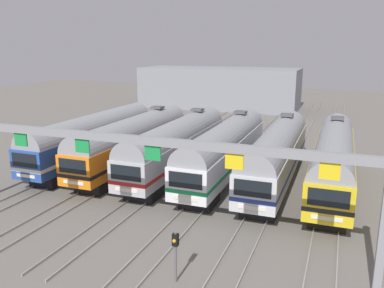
{
  "coord_description": "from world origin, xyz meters",
  "views": [
    {
      "loc": [
        11.05,
        -31.26,
        10.93
      ],
      "look_at": [
        -1.5,
        1.83,
        2.28
      ],
      "focal_mm": 37.26,
      "sensor_mm": 36.0,
      "label": 1
    }
  ],
  "objects_px": {
    "commuter_train_white": "(225,148)",
    "catenary_gantry": "(117,154)",
    "commuter_train_silver": "(277,152)",
    "commuter_train_stainless": "(178,143)",
    "commuter_train_blue": "(94,136)",
    "commuter_train_yellow": "(334,158)",
    "commuter_train_orange": "(134,140)",
    "yard_signal_mast": "(175,248)"
  },
  "relations": [
    {
      "from": "commuter_train_yellow",
      "to": "commuter_train_white",
      "type": "bearing_deg",
      "value": 180.0
    },
    {
      "from": "commuter_train_stainless",
      "to": "commuter_train_white",
      "type": "relative_size",
      "value": 1.0
    },
    {
      "from": "commuter_train_blue",
      "to": "commuter_train_silver",
      "type": "bearing_deg",
      "value": 0.01
    },
    {
      "from": "commuter_train_stainless",
      "to": "yard_signal_mast",
      "type": "height_order",
      "value": "commuter_train_stainless"
    },
    {
      "from": "commuter_train_stainless",
      "to": "commuter_train_yellow",
      "type": "xyz_separation_m",
      "value": [
        12.95,
        0.0,
        0.0
      ]
    },
    {
      "from": "catenary_gantry",
      "to": "commuter_train_blue",
      "type": "bearing_deg",
      "value": 128.64
    },
    {
      "from": "commuter_train_silver",
      "to": "catenary_gantry",
      "type": "xyz_separation_m",
      "value": [
        -6.47,
        -13.5,
        2.69
      ]
    },
    {
      "from": "commuter_train_blue",
      "to": "commuter_train_orange",
      "type": "bearing_deg",
      "value": 0.06
    },
    {
      "from": "commuter_train_silver",
      "to": "commuter_train_white",
      "type": "bearing_deg",
      "value": 180.0
    },
    {
      "from": "commuter_train_silver",
      "to": "commuter_train_blue",
      "type": "bearing_deg",
      "value": -179.99
    },
    {
      "from": "commuter_train_stainless",
      "to": "commuter_train_white",
      "type": "xyz_separation_m",
      "value": [
        4.32,
        0.0,
        0.0
      ]
    },
    {
      "from": "commuter_train_orange",
      "to": "commuter_train_silver",
      "type": "xyz_separation_m",
      "value": [
        12.95,
        0.0,
        0.0
      ]
    },
    {
      "from": "commuter_train_blue",
      "to": "commuter_train_stainless",
      "type": "relative_size",
      "value": 1.0
    },
    {
      "from": "commuter_train_stainless",
      "to": "catenary_gantry",
      "type": "height_order",
      "value": "catenary_gantry"
    },
    {
      "from": "commuter_train_orange",
      "to": "commuter_train_white",
      "type": "height_order",
      "value": "same"
    },
    {
      "from": "commuter_train_white",
      "to": "catenary_gantry",
      "type": "relative_size",
      "value": 0.67
    },
    {
      "from": "commuter_train_yellow",
      "to": "catenary_gantry",
      "type": "relative_size",
      "value": 0.67
    },
    {
      "from": "commuter_train_orange",
      "to": "commuter_train_silver",
      "type": "distance_m",
      "value": 12.95
    },
    {
      "from": "yard_signal_mast",
      "to": "commuter_train_blue",
      "type": "bearing_deg",
      "value": 133.91
    },
    {
      "from": "commuter_train_white",
      "to": "commuter_train_stainless",
      "type": "bearing_deg",
      "value": 180.0
    },
    {
      "from": "commuter_train_silver",
      "to": "commuter_train_yellow",
      "type": "distance_m",
      "value": 4.32
    },
    {
      "from": "commuter_train_blue",
      "to": "commuter_train_yellow",
      "type": "distance_m",
      "value": 21.58
    },
    {
      "from": "commuter_train_yellow",
      "to": "catenary_gantry",
      "type": "distance_m",
      "value": 17.49
    },
    {
      "from": "commuter_train_white",
      "to": "commuter_train_silver",
      "type": "xyz_separation_m",
      "value": [
        4.32,
        0.0,
        0.0
      ]
    },
    {
      "from": "commuter_train_orange",
      "to": "commuter_train_yellow",
      "type": "distance_m",
      "value": 17.26
    },
    {
      "from": "commuter_train_orange",
      "to": "commuter_train_silver",
      "type": "relative_size",
      "value": 1.0
    },
    {
      "from": "commuter_train_stainless",
      "to": "commuter_train_silver",
      "type": "relative_size",
      "value": 1.0
    },
    {
      "from": "commuter_train_silver",
      "to": "catenary_gantry",
      "type": "height_order",
      "value": "catenary_gantry"
    },
    {
      "from": "commuter_train_orange",
      "to": "yard_signal_mast",
      "type": "relative_size",
      "value": 7.1
    },
    {
      "from": "commuter_train_white",
      "to": "yard_signal_mast",
      "type": "xyz_separation_m",
      "value": [
        2.16,
        -15.69,
        -0.9
      ]
    },
    {
      "from": "commuter_train_blue",
      "to": "yard_signal_mast",
      "type": "xyz_separation_m",
      "value": [
        15.11,
        -15.69,
        -0.9
      ]
    },
    {
      "from": "commuter_train_blue",
      "to": "yard_signal_mast",
      "type": "height_order",
      "value": "commuter_train_blue"
    },
    {
      "from": "commuter_train_blue",
      "to": "commuter_train_silver",
      "type": "relative_size",
      "value": 1.0
    },
    {
      "from": "commuter_train_orange",
      "to": "commuter_train_stainless",
      "type": "distance_m",
      "value": 4.32
    },
    {
      "from": "commuter_train_yellow",
      "to": "commuter_train_stainless",
      "type": "bearing_deg",
      "value": 180.0
    },
    {
      "from": "commuter_train_yellow",
      "to": "catenary_gantry",
      "type": "height_order",
      "value": "catenary_gantry"
    },
    {
      "from": "commuter_train_stainless",
      "to": "commuter_train_white",
      "type": "distance_m",
      "value": 4.32
    },
    {
      "from": "catenary_gantry",
      "to": "commuter_train_stainless",
      "type": "bearing_deg",
      "value": 99.08
    },
    {
      "from": "commuter_train_white",
      "to": "yard_signal_mast",
      "type": "bearing_deg",
      "value": -82.17
    },
    {
      "from": "commuter_train_stainless",
      "to": "commuter_train_white",
      "type": "height_order",
      "value": "same"
    },
    {
      "from": "commuter_train_blue",
      "to": "commuter_train_silver",
      "type": "distance_m",
      "value": 17.26
    },
    {
      "from": "commuter_train_white",
      "to": "commuter_train_silver",
      "type": "distance_m",
      "value": 4.32
    }
  ]
}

